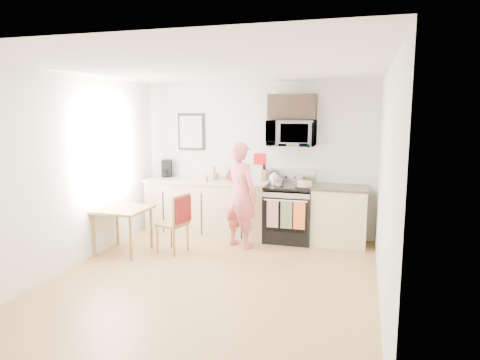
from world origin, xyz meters
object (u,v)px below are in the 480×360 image
(person, at_px, (240,195))
(dining_table, at_px, (123,213))
(chair, at_px, (179,216))
(range, at_px, (289,214))
(cake, at_px, (305,185))
(microwave, at_px, (292,133))

(person, height_order, dining_table, person)
(person, height_order, chair, person)
(range, xyz_separation_m, person, (-0.68, -0.53, 0.39))
(dining_table, bearing_deg, range, 29.83)
(range, bearing_deg, cake, -29.02)
(range, xyz_separation_m, microwave, (-0.00, 0.10, 1.32))
(microwave, relative_size, chair, 0.85)
(person, xyz_separation_m, cake, (0.95, 0.38, 0.14))
(range, relative_size, cake, 3.99)
(person, bearing_deg, microwave, -115.48)
(range, xyz_separation_m, chair, (-1.46, -1.11, 0.14))
(range, bearing_deg, microwave, 90.06)
(microwave, xyz_separation_m, person, (-0.68, -0.63, -0.93))
(microwave, distance_m, dining_table, 2.92)
(microwave, xyz_separation_m, chair, (-1.46, -1.22, -1.18))
(chair, distance_m, cake, 2.02)
(cake, bearing_deg, microwave, 136.54)
(dining_table, bearing_deg, microwave, 31.77)
(person, distance_m, cake, 1.03)
(person, bearing_deg, cake, -136.44)
(microwave, bearing_deg, range, -89.94)
(dining_table, bearing_deg, person, 26.08)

